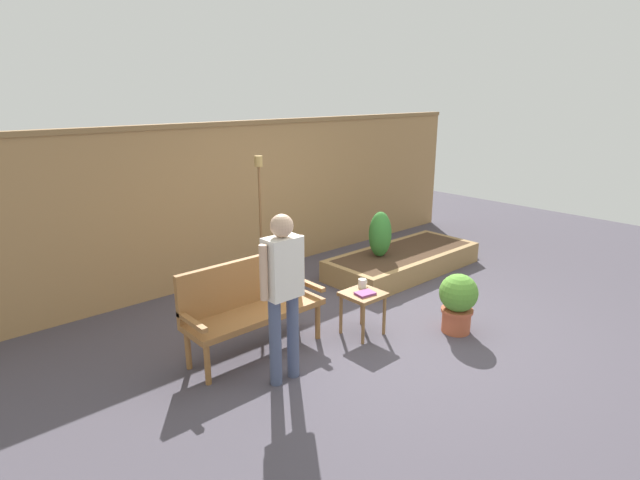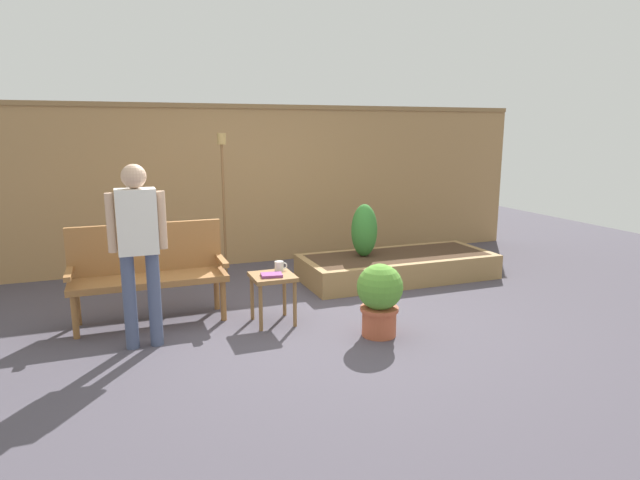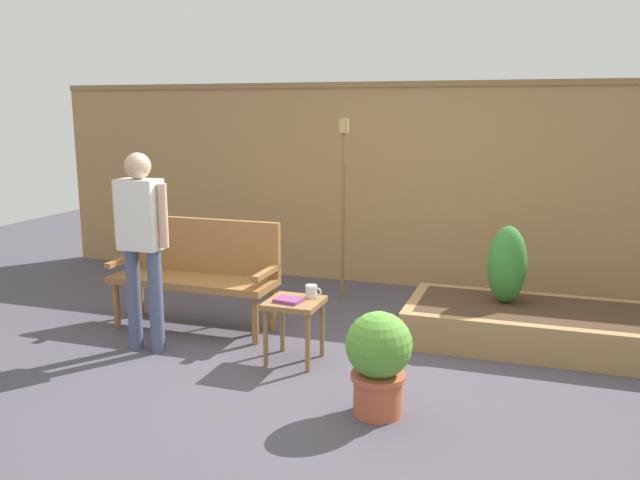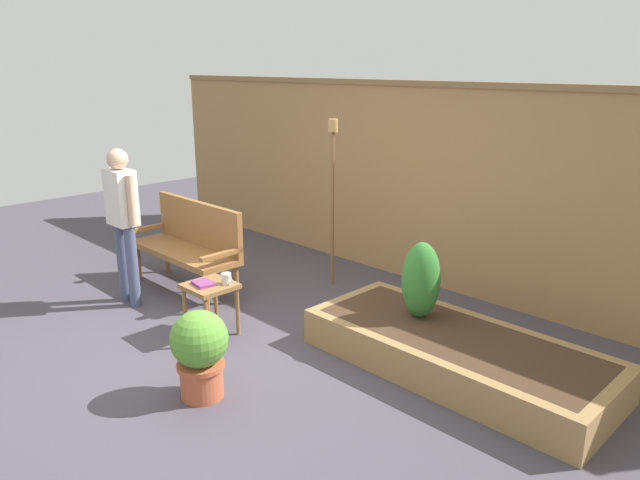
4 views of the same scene
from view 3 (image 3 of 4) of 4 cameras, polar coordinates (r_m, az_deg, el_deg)
The scene contains 11 objects.
ground_plane at distance 4.83m, azimuth 1.36°, elevation -11.54°, with size 14.00×14.00×0.00m, color #47424C.
fence_back at distance 7.02m, azimuth 7.76°, elevation 4.79°, with size 8.40×0.14×2.16m.
garden_bench at distance 5.79m, azimuth -10.57°, elevation -2.18°, with size 1.44×0.48×0.94m.
side_table at distance 4.93m, azimuth -2.25°, elevation -6.18°, with size 0.40×0.40×0.48m.
cup_on_table at distance 4.95m, azimuth -0.72°, elevation -4.49°, with size 0.13×0.09×0.10m.
book_on_table at distance 4.86m, azimuth -2.74°, elevation -5.25°, with size 0.19×0.15×0.03m, color #7F3875.
potted_boxwood at distance 4.12m, azimuth 5.12°, elevation -10.18°, with size 0.42×0.42×0.66m.
raised_planter_bed at distance 5.64m, azimuth 20.01°, elevation -7.23°, with size 2.40×1.00×0.30m.
shrub_near_bench at distance 5.60m, azimuth 15.96°, elevation -2.08°, with size 0.32×0.32×0.64m.
tiki_torch at distance 6.36m, azimuth 2.03°, elevation 5.34°, with size 0.10×0.10×1.79m.
person_by_bench at distance 5.20m, azimuth -15.28°, elevation 0.45°, with size 0.47×0.20×1.56m.
Camera 3 is at (1.32, -4.25, 1.88)m, focal length 36.78 mm.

